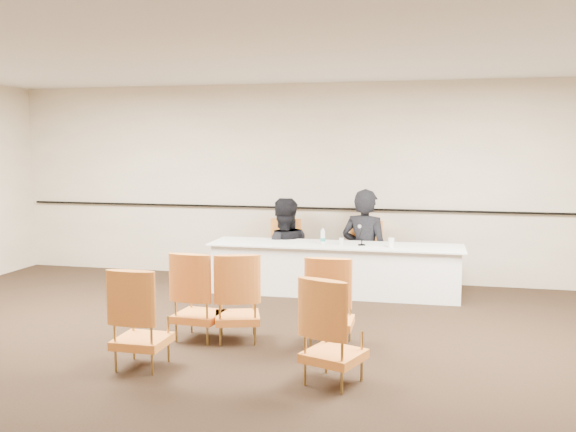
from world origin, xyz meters
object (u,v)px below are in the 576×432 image
(water_bottle, at_px, (323,236))
(microphone, at_px, (362,236))
(panelist_main_chair, at_px, (365,255))
(aud_chair_front_mid, at_px, (237,296))
(aud_chair_front_left, at_px, (199,295))
(panelist_main, at_px, (365,256))
(drinking_glass, at_px, (341,241))
(coffee_cup, at_px, (391,243))
(aud_chair_front_right, at_px, (331,301))
(aud_chair_back_right, at_px, (334,330))
(panelist_second, at_px, (283,259))
(panel_table, at_px, (335,269))
(aud_chair_back_left, at_px, (142,317))
(panelist_second_chair, at_px, (283,252))

(water_bottle, bearing_deg, microphone, -3.36)
(panelist_main_chair, relative_size, aud_chair_front_mid, 1.00)
(panelist_main_chair, xyz_separation_m, aud_chair_front_left, (-1.43, -2.94, 0.00))
(panelist_main, relative_size, drinking_glass, 19.49)
(panelist_main, distance_m, coffee_cup, 0.83)
(panelist_main_chair, distance_m, aud_chair_front_right, 2.86)
(aud_chair_back_right, bearing_deg, panelist_main_chair, 112.83)
(panelist_second, distance_m, aud_chair_front_right, 3.08)
(panelist_second, xyz_separation_m, aud_chair_back_right, (1.40, -3.87, 0.11))
(panel_table, xyz_separation_m, panelist_second, (-0.87, 0.52, 0.02))
(panelist_main, bearing_deg, panelist_second, 16.24)
(coffee_cup, bearing_deg, aud_chair_front_mid, -122.57)
(panelist_main, bearing_deg, aud_chair_back_right, 107.96)
(aud_chair_front_right, bearing_deg, panelist_second, 111.11)
(drinking_glass, relative_size, aud_chair_back_left, 0.11)
(coffee_cup, bearing_deg, water_bottle, 174.08)
(panel_table, relative_size, aud_chair_back_right, 3.68)
(aud_chair_front_left, bearing_deg, aud_chair_front_mid, 10.61)
(panel_table, relative_size, water_bottle, 16.29)
(microphone, relative_size, aud_chair_front_mid, 0.29)
(panelist_second, relative_size, drinking_glass, 18.31)
(aud_chair_front_mid, xyz_separation_m, aud_chair_back_right, (1.19, -0.99, 0.00))
(panelist_main_chair, xyz_separation_m, aud_chair_front_mid, (-1.01, -2.90, 0.00))
(aud_chair_front_left, bearing_deg, aud_chair_back_right, -25.78)
(drinking_glass, distance_m, aud_chair_front_mid, 2.45)
(microphone, bearing_deg, water_bottle, 157.72)
(aud_chair_front_mid, xyz_separation_m, aud_chair_front_right, (0.99, 0.04, 0.00))
(water_bottle, relative_size, aud_chair_back_right, 0.23)
(panelist_second_chair, bearing_deg, panelist_main, -0.00)
(panelist_main, distance_m, panelist_second, 1.22)
(panelist_main_chair, height_order, aud_chair_back_left, same)
(panelist_main, relative_size, aud_chair_back_left, 2.05)
(drinking_glass, distance_m, aud_chair_front_left, 2.64)
(panelist_main_chair, bearing_deg, aud_chair_front_left, -116.77)
(panelist_main_chair, height_order, aud_chair_front_right, same)
(panelist_second, xyz_separation_m, drinking_glass, (0.96, -0.57, 0.38))
(water_bottle, bearing_deg, aud_chair_front_mid, -101.80)
(aud_chair_back_left, bearing_deg, aud_chair_front_right, 32.81)
(panel_table, xyz_separation_m, aud_chair_front_right, (0.33, -2.32, 0.13))
(panelist_main, bearing_deg, aud_chair_back_left, 82.64)
(panelist_main, bearing_deg, panelist_second_chair, 16.24)
(panelist_main_chair, xyz_separation_m, aud_chair_front_right, (-0.02, -2.86, 0.00))
(panelist_main, height_order, panelist_second, panelist_main)
(coffee_cup, xyz_separation_m, aud_chair_back_left, (-2.05, -3.23, -0.29))
(aud_chair_front_mid, bearing_deg, aud_chair_front_right, -16.08)
(panelist_second_chair, bearing_deg, aud_chair_front_right, -68.03)
(water_bottle, xyz_separation_m, aud_chair_back_right, (0.70, -3.34, -0.33))
(panelist_second_chair, relative_size, water_bottle, 4.43)
(aud_chair_back_right, bearing_deg, coffee_cup, 105.83)
(aud_chair_front_right, bearing_deg, aud_chair_front_left, -178.19)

